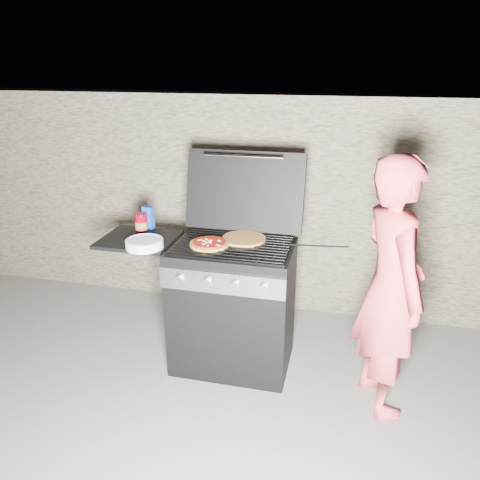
% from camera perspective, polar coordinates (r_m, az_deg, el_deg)
% --- Properties ---
extents(ground, '(50.00, 50.00, 0.00)m').
position_cam_1_polar(ground, '(3.52, -0.82, -14.51)').
color(ground, '#61605E').
extents(stone_wall, '(8.00, 0.35, 1.80)m').
position_cam_1_polar(stone_wall, '(4.05, 2.76, 4.63)').
color(stone_wall, '#776955').
rests_on(stone_wall, ground).
extents(gas_grill, '(1.34, 0.79, 0.91)m').
position_cam_1_polar(gas_grill, '(3.34, -5.06, -7.51)').
color(gas_grill, black).
rests_on(gas_grill, ground).
extents(pizza_topped, '(0.32, 0.32, 0.03)m').
position_cam_1_polar(pizza_topped, '(3.07, -3.76, -0.38)').
color(pizza_topped, '#B57B55').
rests_on(pizza_topped, gas_grill).
extents(pizza_plain, '(0.39, 0.39, 0.02)m').
position_cam_1_polar(pizza_plain, '(3.16, 0.48, 0.18)').
color(pizza_plain, '#E8A85C').
rests_on(pizza_plain, gas_grill).
extents(sauce_jar, '(0.10, 0.10, 0.13)m').
position_cam_1_polar(sauce_jar, '(3.39, -11.95, 2.09)').
color(sauce_jar, maroon).
rests_on(sauce_jar, gas_grill).
extents(blue_carton, '(0.08, 0.06, 0.16)m').
position_cam_1_polar(blue_carton, '(3.44, -11.11, 2.70)').
color(blue_carton, navy).
rests_on(blue_carton, gas_grill).
extents(plate_stack, '(0.26, 0.26, 0.06)m').
position_cam_1_polar(plate_stack, '(3.11, -11.57, -0.43)').
color(plate_stack, white).
rests_on(plate_stack, gas_grill).
extents(person, '(0.57, 0.68, 1.60)m').
position_cam_1_polar(person, '(2.89, 17.84, -5.69)').
color(person, '#D03E4C').
rests_on(person, ground).
extents(tongs, '(0.39, 0.15, 0.08)m').
position_cam_1_polar(tongs, '(2.98, 9.36, -0.75)').
color(tongs, black).
rests_on(tongs, gas_grill).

